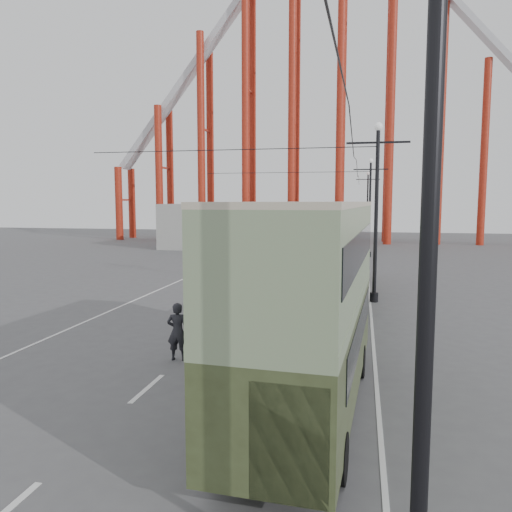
% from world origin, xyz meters
% --- Properties ---
extents(ground, '(160.00, 160.00, 0.00)m').
position_xyz_m(ground, '(0.00, 0.00, 0.00)').
color(ground, '#4E4E51').
rests_on(ground, ground).
extents(road_markings, '(12.52, 120.00, 0.01)m').
position_xyz_m(road_markings, '(-0.86, 19.70, 0.01)').
color(road_markings, silver).
rests_on(road_markings, ground).
extents(lamp_post_mid, '(3.20, 0.44, 9.32)m').
position_xyz_m(lamp_post_mid, '(5.60, 18.00, 4.68)').
color(lamp_post_mid, black).
rests_on(lamp_post_mid, ground).
extents(lamp_post_far, '(3.20, 0.44, 9.32)m').
position_xyz_m(lamp_post_far, '(5.60, 40.00, 4.68)').
color(lamp_post_far, black).
rests_on(lamp_post_far, ground).
extents(lamp_post_distant, '(3.20, 0.44, 9.32)m').
position_xyz_m(lamp_post_distant, '(5.60, 62.00, 4.68)').
color(lamp_post_distant, black).
rests_on(lamp_post_distant, ground).
extents(roller_coaster, '(52.95, 5.00, 55.48)m').
position_xyz_m(roller_coaster, '(-2.49, 56.89, 22.92)').
color(roller_coaster, maroon).
rests_on(roller_coaster, ground).
extents(fairground_shed, '(22.00, 10.00, 5.00)m').
position_xyz_m(fairground_shed, '(-6.00, 47.00, 2.50)').
color(fairground_shed, '#979792').
rests_on(fairground_shed, ground).
extents(double_decker_bus, '(3.07, 9.99, 5.29)m').
position_xyz_m(double_decker_bus, '(3.64, 3.50, 2.96)').
color(double_decker_bus, '#353D20').
rests_on(double_decker_bus, ground).
extents(single_decker_green, '(3.03, 10.09, 2.81)m').
position_xyz_m(single_decker_green, '(3.64, 11.77, 1.59)').
color(single_decker_green, gray).
rests_on(single_decker_green, ground).
extents(single_decker_cream, '(3.46, 10.65, 3.26)m').
position_xyz_m(single_decker_cream, '(3.41, 22.65, 1.83)').
color(single_decker_cream, '#BBAE96').
rests_on(single_decker_cream, ground).
extents(pedestrian, '(0.76, 0.55, 1.96)m').
position_xyz_m(pedestrian, '(-1.06, 6.61, 0.98)').
color(pedestrian, black).
rests_on(pedestrian, ground).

